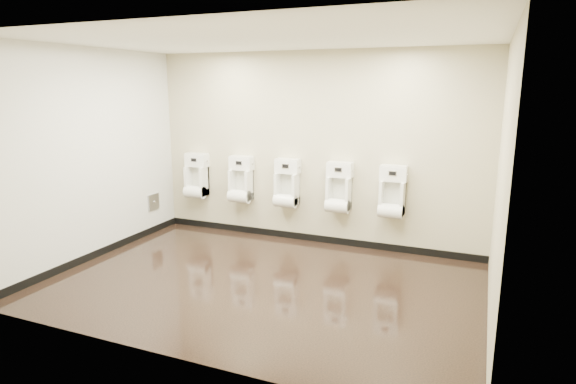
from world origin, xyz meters
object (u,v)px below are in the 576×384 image
at_px(urinal_3, 339,191).
at_px(access_panel, 153,202).
at_px(urinal_2, 287,187).
at_px(urinal_4, 392,196).
at_px(urinal_0, 196,179).
at_px(urinal_1, 241,183).

bearing_deg(urinal_3, access_panel, -171.74).
height_order(urinal_2, urinal_4, same).
height_order(urinal_0, urinal_3, same).
relative_size(urinal_1, urinal_3, 1.00).
distance_m(urinal_1, urinal_2, 0.77).
xyz_separation_m(urinal_1, urinal_3, (1.58, 0.00, 0.00)).
xyz_separation_m(access_panel, urinal_3, (2.93, 0.43, 0.33)).
relative_size(access_panel, urinal_3, 0.36).
bearing_deg(urinal_3, urinal_2, 180.00).
bearing_deg(urinal_1, urinal_2, 0.00).
relative_size(urinal_0, urinal_4, 1.00).
bearing_deg(urinal_2, urinal_4, 0.00).
relative_size(urinal_1, urinal_4, 1.00).
height_order(urinal_1, urinal_2, same).
height_order(access_panel, urinal_1, urinal_1).
distance_m(urinal_1, urinal_3, 1.58).
xyz_separation_m(urinal_1, urinal_2, (0.77, 0.00, 0.00)).
bearing_deg(urinal_0, urinal_1, 0.00).
relative_size(access_panel, urinal_4, 0.36).
bearing_deg(access_panel, urinal_1, 17.47).
bearing_deg(access_panel, urinal_0, 38.19).
bearing_deg(urinal_4, urinal_2, 180.00).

